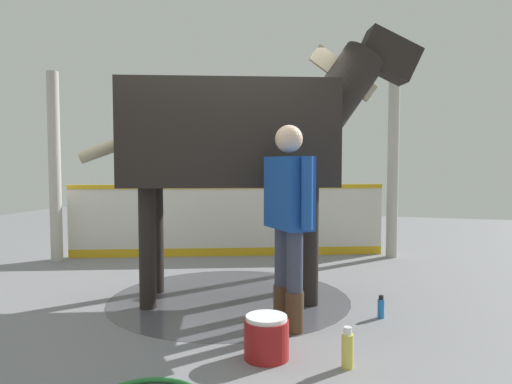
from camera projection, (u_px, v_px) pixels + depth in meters
ground_plane at (211, 299)px, 4.79m from camera, size 16.00×16.00×0.02m
wet_patch at (230, 298)px, 4.77m from camera, size 2.42×2.42×0.00m
barrier_wall at (228, 223)px, 6.92m from camera, size 4.34×1.61×1.05m
roof_post_near at (393, 167)px, 6.78m from camera, size 0.16×0.16×2.60m
roof_post_far at (55, 168)px, 6.47m from camera, size 0.16×0.16×2.60m
horse at (241, 136)px, 4.68m from camera, size 3.25×1.61×2.72m
handler at (289, 212)px, 3.86m from camera, size 0.48×0.54×1.67m
wash_bucket at (266, 337)px, 3.30m from camera, size 0.32×0.32×0.30m
bottle_shampoo at (347, 349)px, 3.14m from camera, size 0.08×0.08×0.28m
bottle_spray at (381, 308)px, 4.16m from camera, size 0.06×0.06×0.20m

